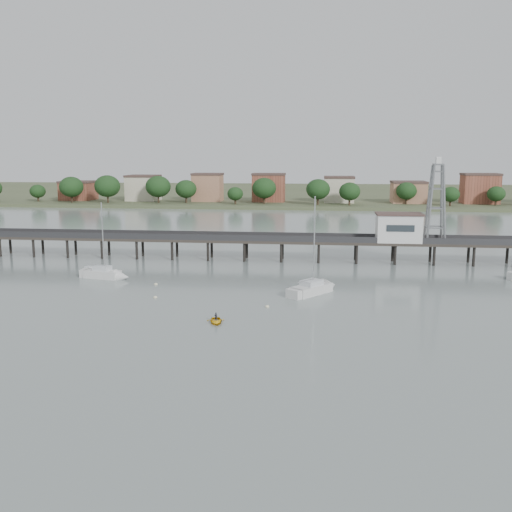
{
  "coord_description": "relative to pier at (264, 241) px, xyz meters",
  "views": [
    {
      "loc": [
        10.4,
        -46.56,
        19.87
      ],
      "look_at": [
        0.53,
        42.0,
        4.0
      ],
      "focal_mm": 40.0,
      "sensor_mm": 36.0,
      "label": 1
    }
  ],
  "objects": [
    {
      "name": "ground_plane",
      "position": [
        0.0,
        -60.0,
        -3.79
      ],
      "size": [
        500.0,
        500.0,
        0.0
      ],
      "primitive_type": "plane",
      "color": "slate",
      "rests_on": "ground"
    },
    {
      "name": "pier",
      "position": [
        0.0,
        0.0,
        0.0
      ],
      "size": [
        150.0,
        5.0,
        5.5
      ],
      "color": "#2D2823",
      "rests_on": "ground"
    },
    {
      "name": "pier_building",
      "position": [
        25.0,
        0.0,
        2.87
      ],
      "size": [
        8.4,
        5.4,
        5.3
      ],
      "color": "silver",
      "rests_on": "ground"
    },
    {
      "name": "lattice_tower",
      "position": [
        31.5,
        0.0,
        7.31
      ],
      "size": [
        3.2,
        3.2,
        15.5
      ],
      "color": "slate",
      "rests_on": "ground"
    },
    {
      "name": "sailboat_b",
      "position": [
        -23.42,
        -19.18,
        -3.15
      ],
      "size": [
        8.17,
        3.88,
        13.04
      ],
      "rotation": [
        0.0,
        0.0,
        -0.21
      ],
      "color": "silver",
      "rests_on": "ground"
    },
    {
      "name": "sailboat_c",
      "position": [
        10.44,
        -24.67,
        -3.16
      ],
      "size": [
        7.73,
        8.78,
        14.95
      ],
      "rotation": [
        0.0,
        0.0,
        0.9
      ],
      "color": "silver",
      "rests_on": "ground"
    },
    {
      "name": "white_tender",
      "position": [
        -27.94,
        -15.25,
        -3.41
      ],
      "size": [
        3.49,
        2.25,
        1.26
      ],
      "rotation": [
        0.0,
        0.0,
        -0.3
      ],
      "color": "silver",
      "rests_on": "ground"
    },
    {
      "name": "yellow_dinghy",
      "position": [
        -1.67,
        -41.65,
        -3.79
      ],
      "size": [
        2.26,
        1.11,
        3.04
      ],
      "primitive_type": "imported",
      "rotation": [
        0.0,
        0.0,
        0.23
      ],
      "color": "gold",
      "rests_on": "ground"
    },
    {
      "name": "dinghy_occupant",
      "position": [
        -1.67,
        -41.65,
        -3.79
      ],
      "size": [
        0.7,
        1.09,
        0.25
      ],
      "primitive_type": "imported",
      "rotation": [
        0.0,
        0.0,
        3.49
      ],
      "color": "black",
      "rests_on": "ground"
    },
    {
      "name": "mooring_buoys",
      "position": [
        -3.69,
        -29.38,
        -3.71
      ],
      "size": [
        78.49,
        11.8,
        0.39
      ],
      "color": "#F3ECBD",
      "rests_on": "ground"
    },
    {
      "name": "far_shore",
      "position": [
        0.36,
        179.58,
        -2.85
      ],
      "size": [
        500.0,
        170.0,
        10.4
      ],
      "color": "#475133",
      "rests_on": "ground"
    }
  ]
}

